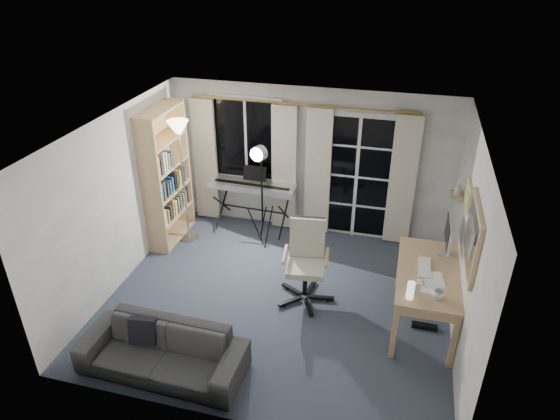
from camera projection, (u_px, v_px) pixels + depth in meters
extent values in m
cube|color=#313948|center=(278.00, 299.00, 6.81)|extent=(4.50, 4.00, 0.02)
cube|color=white|center=(247.00, 139.00, 8.00)|extent=(1.20, 0.06, 1.40)
cube|color=black|center=(246.00, 139.00, 7.97)|extent=(1.10, 0.02, 1.30)
cube|color=white|center=(246.00, 139.00, 7.96)|extent=(0.04, 0.03, 1.30)
cube|color=white|center=(357.00, 177.00, 7.82)|extent=(1.32, 0.06, 2.11)
cube|color=black|center=(337.00, 176.00, 7.87)|extent=(0.55, 0.02, 1.95)
cube|color=black|center=(376.00, 180.00, 7.73)|extent=(0.55, 0.02, 1.95)
cube|color=white|center=(356.00, 178.00, 7.79)|extent=(0.05, 0.04, 2.05)
cube|color=white|center=(354.00, 205.00, 8.02)|extent=(1.15, 0.03, 0.03)
cube|color=white|center=(356.00, 177.00, 7.78)|extent=(1.15, 0.03, 0.03)
cube|color=white|center=(359.00, 147.00, 7.54)|extent=(1.15, 0.03, 0.03)
cylinder|color=gold|center=(301.00, 104.00, 7.42)|extent=(3.50, 0.03, 0.03)
cube|color=beige|center=(205.00, 161.00, 8.27)|extent=(0.40, 0.07, 2.10)
cube|color=beige|center=(284.00, 169.00, 7.97)|extent=(0.40, 0.07, 2.10)
cube|color=beige|center=(318.00, 173.00, 7.85)|extent=(0.40, 0.07, 2.10)
cube|color=beige|center=(402.00, 182.00, 7.56)|extent=(0.40, 0.07, 2.10)
cube|color=tan|center=(150.00, 190.00, 7.27)|extent=(0.35, 0.04, 2.18)
cube|color=tan|center=(180.00, 165.00, 8.11)|extent=(0.35, 0.04, 2.18)
cube|color=tan|center=(157.00, 176.00, 7.73)|extent=(0.04, 0.98, 2.18)
cube|color=tan|center=(173.00, 235.00, 8.20)|extent=(0.36, 0.99, 0.03)
cube|color=tan|center=(170.00, 214.00, 8.00)|extent=(0.36, 0.99, 0.03)
cube|color=tan|center=(168.00, 191.00, 7.80)|extent=(0.36, 0.99, 0.03)
cube|color=tan|center=(165.00, 166.00, 7.61)|extent=(0.36, 0.99, 0.03)
cube|color=tan|center=(162.00, 141.00, 7.41)|extent=(0.36, 0.99, 0.03)
cube|color=tan|center=(158.00, 110.00, 7.18)|extent=(0.36, 0.99, 0.03)
cube|color=silver|center=(159.00, 218.00, 7.58)|extent=(0.24, 0.07, 0.28)
cube|color=#A99046|center=(162.00, 216.00, 7.69)|extent=(0.24, 0.05, 0.22)
cube|color=#363636|center=(165.00, 212.00, 7.76)|extent=(0.24, 0.04, 0.25)
cube|color=#A99046|center=(167.00, 208.00, 7.81)|extent=(0.24, 0.04, 0.32)
cube|color=silver|center=(170.00, 207.00, 7.90)|extent=(0.24, 0.06, 0.25)
cube|color=#C17237|center=(172.00, 204.00, 7.98)|extent=(0.24, 0.04, 0.26)
cube|color=#2B5E82|center=(175.00, 202.00, 8.05)|extent=(0.24, 0.06, 0.27)
cube|color=#A99046|center=(177.00, 200.00, 8.14)|extent=(0.24, 0.04, 0.25)
cube|color=#C17237|center=(179.00, 197.00, 8.20)|extent=(0.24, 0.06, 0.26)
cube|color=#363636|center=(182.00, 194.00, 8.28)|extent=(0.24, 0.03, 0.29)
cube|color=#2B5E82|center=(155.00, 193.00, 7.38)|extent=(0.24, 0.04, 0.30)
cube|color=#363636|center=(158.00, 191.00, 7.45)|extent=(0.24, 0.07, 0.29)
cube|color=#363636|center=(161.00, 189.00, 7.55)|extent=(0.24, 0.04, 0.25)
cube|color=#2B5E82|center=(164.00, 187.00, 7.62)|extent=(0.24, 0.04, 0.23)
cube|color=#2B5E82|center=(166.00, 184.00, 7.68)|extent=(0.24, 0.04, 0.25)
cube|color=#363636|center=(169.00, 181.00, 7.74)|extent=(0.24, 0.04, 0.30)
cube|color=#363636|center=(171.00, 180.00, 7.83)|extent=(0.24, 0.05, 0.24)
cube|color=gold|center=(174.00, 177.00, 7.90)|extent=(0.24, 0.05, 0.25)
cube|color=#A99046|center=(176.00, 175.00, 7.97)|extent=(0.24, 0.03, 0.27)
cube|color=#363636|center=(178.00, 173.00, 8.04)|extent=(0.24, 0.03, 0.25)
cube|color=#C17237|center=(152.00, 167.00, 7.18)|extent=(0.24, 0.04, 0.31)
cube|color=#363636|center=(155.00, 167.00, 7.27)|extent=(0.24, 0.03, 0.24)
cube|color=silver|center=(157.00, 162.00, 7.31)|extent=(0.24, 0.04, 0.33)
cube|color=silver|center=(160.00, 161.00, 7.38)|extent=(0.24, 0.04, 0.30)
cube|color=#A99046|center=(162.00, 160.00, 7.46)|extent=(0.24, 0.04, 0.24)
cube|color=#2B5E82|center=(165.00, 158.00, 7.53)|extent=(0.24, 0.05, 0.25)
cylinder|color=#B2B2B7|center=(189.00, 238.00, 8.16)|extent=(0.39, 0.39, 0.03)
cylinder|color=#B2B2B7|center=(184.00, 186.00, 7.71)|extent=(0.04, 0.04, 1.86)
cone|color=#FFE5B2|center=(178.00, 127.00, 7.25)|extent=(0.41, 0.41, 0.19)
cylinder|color=black|center=(223.00, 204.00, 8.40)|extent=(0.06, 0.69, 0.62)
cylinder|color=black|center=(223.00, 204.00, 8.40)|extent=(0.06, 0.69, 0.62)
cylinder|color=black|center=(285.00, 214.00, 8.11)|extent=(0.06, 0.69, 0.62)
cylinder|color=black|center=(285.00, 214.00, 8.11)|extent=(0.06, 0.69, 0.62)
cylinder|color=black|center=(253.00, 209.00, 8.26)|extent=(1.09, 0.08, 0.03)
cube|color=silver|center=(253.00, 186.00, 8.06)|extent=(1.44, 0.43, 0.10)
cube|color=white|center=(251.00, 187.00, 7.97)|extent=(1.32, 0.21, 0.02)
cube|color=black|center=(252.00, 185.00, 8.00)|extent=(1.27, 0.15, 0.01)
cube|color=black|center=(255.00, 173.00, 8.06)|extent=(0.39, 0.10, 0.24)
cylinder|color=black|center=(268.00, 228.00, 7.86)|extent=(0.10, 0.26, 0.69)
cylinder|color=black|center=(263.00, 222.00, 8.01)|extent=(0.19, 0.21, 0.69)
cylinder|color=black|center=(256.00, 228.00, 7.87)|extent=(0.26, 0.08, 0.69)
cylinder|color=black|center=(262.00, 188.00, 7.59)|extent=(0.04, 0.04, 1.19)
cylinder|color=silver|center=(259.00, 153.00, 7.27)|extent=(0.25, 0.19, 0.23)
cylinder|color=white|center=(256.00, 155.00, 7.22)|extent=(0.19, 0.08, 0.20)
cube|color=black|center=(322.00, 298.00, 6.75)|extent=(0.34, 0.10, 0.04)
cylinder|color=black|center=(328.00, 299.00, 6.75)|extent=(0.06, 0.06, 0.05)
cube|color=black|center=(311.00, 287.00, 6.96)|extent=(0.11, 0.34, 0.04)
cylinder|color=black|center=(313.00, 285.00, 7.03)|extent=(0.06, 0.06, 0.05)
cube|color=black|center=(292.00, 289.00, 6.91)|extent=(0.32, 0.21, 0.04)
cylinder|color=black|center=(287.00, 288.00, 6.97)|extent=(0.06, 0.06, 0.05)
cube|color=black|center=(290.00, 302.00, 6.67)|extent=(0.28, 0.27, 0.04)
cylinder|color=black|center=(284.00, 305.00, 6.65)|extent=(0.06, 0.06, 0.05)
cube|color=black|center=(309.00, 307.00, 6.57)|extent=(0.19, 0.33, 0.04)
cylinder|color=black|center=(310.00, 313.00, 6.51)|extent=(0.06, 0.06, 0.05)
cylinder|color=black|center=(305.00, 282.00, 6.65)|extent=(0.07, 0.07, 0.42)
cube|color=beige|center=(305.00, 267.00, 6.54)|extent=(0.55, 0.55, 0.08)
cube|color=beige|center=(307.00, 237.00, 6.59)|extent=(0.48, 0.19, 0.55)
cube|color=black|center=(308.00, 234.00, 6.62)|extent=(0.45, 0.16, 0.51)
cylinder|color=tan|center=(285.00, 254.00, 6.51)|extent=(0.10, 0.43, 0.05)
cylinder|color=tan|center=(327.00, 257.00, 6.45)|extent=(0.10, 0.43, 0.05)
cube|color=#A58555|center=(429.00, 273.00, 6.02)|extent=(0.74, 1.48, 0.04)
cube|color=#A58555|center=(428.00, 278.00, 6.06)|extent=(0.70, 1.43, 0.11)
cube|color=#A58555|center=(394.00, 332.00, 5.69)|extent=(0.06, 0.06, 0.75)
cube|color=#A58555|center=(454.00, 342.00, 5.55)|extent=(0.06, 0.06, 0.75)
cube|color=#A58555|center=(400.00, 264.00, 6.88)|extent=(0.06, 0.06, 0.75)
cube|color=#A58555|center=(449.00, 271.00, 6.73)|extent=(0.06, 0.06, 0.75)
cube|color=silver|center=(445.00, 253.00, 6.35)|extent=(0.19, 0.13, 0.02)
cube|color=silver|center=(447.00, 244.00, 6.28)|extent=(0.04, 0.03, 0.23)
cube|color=silver|center=(449.00, 233.00, 6.20)|extent=(0.04, 0.57, 0.36)
cube|color=black|center=(447.00, 232.00, 6.20)|extent=(0.01, 0.53, 0.32)
cube|color=white|center=(424.00, 268.00, 6.07)|extent=(0.15, 0.44, 0.02)
cube|color=white|center=(420.00, 282.00, 5.81)|extent=(0.06, 0.11, 0.02)
cube|color=white|center=(433.00, 279.00, 5.87)|extent=(0.27, 0.35, 0.01)
cube|color=white|center=(431.00, 290.00, 5.70)|extent=(0.23, 0.18, 0.00)
cube|color=black|center=(412.00, 288.00, 5.63)|extent=(0.05, 0.04, 0.13)
cylinder|color=white|center=(411.00, 290.00, 5.52)|extent=(0.08, 0.08, 0.21)
cube|color=black|center=(424.00, 326.00, 6.28)|extent=(0.32, 0.08, 0.05)
imported|color=silver|center=(439.00, 294.00, 5.54)|extent=(0.13, 0.10, 0.13)
cube|color=tan|center=(473.00, 237.00, 5.27)|extent=(0.04, 0.94, 0.74)
cube|color=white|center=(471.00, 237.00, 5.27)|extent=(0.01, 0.84, 0.64)
cube|color=tan|center=(468.00, 196.00, 6.01)|extent=(0.03, 0.42, 0.32)
cube|color=#62A954|center=(467.00, 195.00, 6.01)|extent=(0.00, 0.36, 0.26)
cube|color=tan|center=(457.00, 195.00, 6.57)|extent=(0.16, 0.30, 0.02)
cone|color=beige|center=(458.00, 189.00, 6.52)|extent=(0.12, 0.12, 0.15)
imported|color=#2B2B2D|center=(161.00, 345.00, 5.52)|extent=(1.87, 0.59, 0.73)
cube|color=black|center=(143.00, 331.00, 5.63)|extent=(0.33, 0.21, 0.33)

